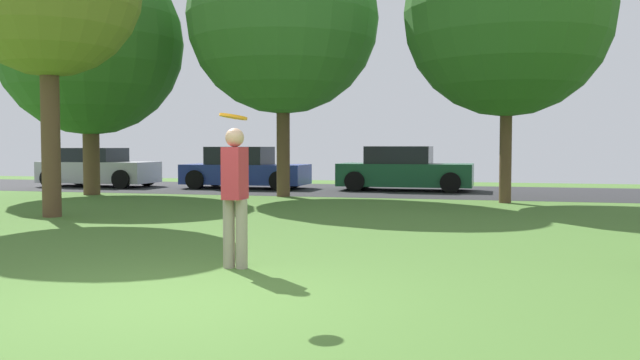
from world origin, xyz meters
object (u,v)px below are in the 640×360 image
object	(u,v)px
birch_tree_lone	(507,13)
parked_car_green	(404,170)
frisbee_disc	(233,117)
parked_car_blue	(244,170)
parked_car_silver	(98,169)
oak_tree_right	(89,42)
maple_tree_near	(283,18)
person_walking	(235,191)

from	to	relation	value
birch_tree_lone	parked_car_green	size ratio (longest dim) A/B	1.73
frisbee_disc	parked_car_blue	size ratio (longest dim) A/B	0.09
parked_car_silver	frisbee_disc	bearing A→B (deg)	-53.24
oak_tree_right	parked_car_silver	bearing A→B (deg)	120.53
maple_tree_near	parked_car_silver	bearing A→B (deg)	160.09
person_walking	parked_car_blue	distance (m)	15.19
parked_car_green	person_walking	bearing A→B (deg)	-90.18
birch_tree_lone	frisbee_disc	size ratio (longest dim) A/B	19.84
birch_tree_lone	parked_car_silver	size ratio (longest dim) A/B	1.83
parked_car_green	maple_tree_near	bearing A→B (deg)	-130.14
oak_tree_right	maple_tree_near	distance (m)	5.82
oak_tree_right	parked_car_green	xyz separation A→B (m)	(8.73, 4.28, -3.84)
birch_tree_lone	maple_tree_near	size ratio (longest dim) A/B	0.95
oak_tree_right	parked_car_blue	distance (m)	6.44
parked_car_silver	parked_car_green	world-z (taller)	parked_car_green
parked_car_silver	parked_car_green	xyz separation A→B (m)	(10.85, 0.70, 0.02)
person_walking	parked_car_silver	world-z (taller)	person_walking
birch_tree_lone	person_walking	world-z (taller)	birch_tree_lone
maple_tree_near	birch_tree_lone	bearing A→B (deg)	-5.79
oak_tree_right	parked_car_blue	bearing A→B (deg)	50.26
birch_tree_lone	person_walking	bearing A→B (deg)	-107.06
parked_car_blue	frisbee_disc	bearing A→B (deg)	-69.17
maple_tree_near	parked_car_silver	size ratio (longest dim) A/B	1.93
birch_tree_lone	parked_car_blue	xyz separation A→B (m)	(-8.56, 3.85, -4.14)
parked_car_blue	oak_tree_right	bearing A→B (deg)	-129.74
parked_car_blue	maple_tree_near	bearing A→B (deg)	-52.88
parked_car_blue	person_walking	bearing A→B (deg)	-69.23
maple_tree_near	parked_car_green	world-z (taller)	maple_tree_near
oak_tree_right	person_walking	xyz separation A→B (m)	(8.69, -10.23, -3.58)
frisbee_disc	parked_car_silver	xyz separation A→B (m)	(-11.33, 15.17, -1.08)
person_walking	frisbee_disc	world-z (taller)	frisbee_disc
parked_car_blue	parked_car_silver	bearing A→B (deg)	-175.97
frisbee_disc	parked_car_green	bearing A→B (deg)	91.75
parked_car_silver	oak_tree_right	bearing A→B (deg)	-59.47
birch_tree_lone	maple_tree_near	world-z (taller)	maple_tree_near
frisbee_disc	parked_car_green	world-z (taller)	frisbee_disc
parked_car_silver	maple_tree_near	bearing A→B (deg)	-19.91
person_walking	parked_car_silver	bearing A→B (deg)	38.39
birch_tree_lone	maple_tree_near	bearing A→B (deg)	174.21
person_walking	frisbee_disc	size ratio (longest dim) A/B	4.42
person_walking	parked_car_blue	world-z (taller)	person_walking
maple_tree_near	parked_car_green	distance (m)	6.40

